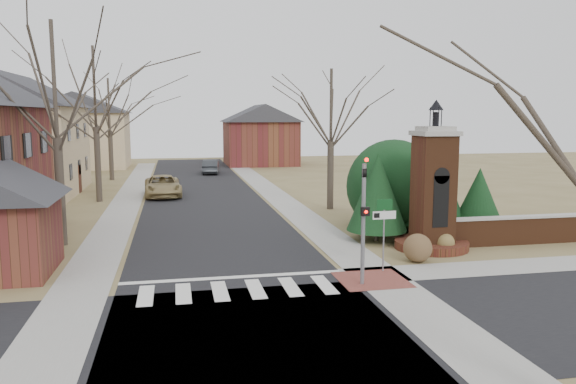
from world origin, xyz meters
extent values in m
plane|color=brown|center=(0.00, 0.00, 0.00)|extent=(120.00, 120.00, 0.00)
cube|color=black|center=(0.00, 22.00, 0.01)|extent=(8.00, 70.00, 0.01)
cube|color=black|center=(0.00, -3.00, 0.01)|extent=(120.00, 8.00, 0.01)
cube|color=silver|center=(0.00, 0.80, 0.01)|extent=(8.00, 2.20, 0.02)
cube|color=silver|center=(0.00, 2.30, 0.01)|extent=(8.00, 0.35, 0.02)
cube|color=gray|center=(5.20, 22.00, 0.01)|extent=(2.00, 60.00, 0.02)
cube|color=gray|center=(-5.20, 22.00, 0.01)|extent=(2.00, 60.00, 0.02)
cube|color=brown|center=(4.80, 1.00, 0.01)|extent=(2.40, 2.40, 0.02)
cylinder|color=slate|center=(4.30, 0.60, 2.10)|extent=(0.14, 0.14, 4.20)
imported|color=black|center=(4.30, 0.60, 4.05)|extent=(0.15, 0.18, 0.90)
sphere|color=#FF0C05|center=(4.30, 0.38, 4.35)|extent=(0.14, 0.14, 0.14)
cube|color=black|center=(4.30, 0.42, 2.60)|extent=(0.28, 0.16, 0.30)
sphere|color=#FF0C05|center=(4.30, 0.33, 2.60)|extent=(0.11, 0.11, 0.11)
cylinder|color=slate|center=(5.60, 2.00, 1.30)|extent=(0.06, 0.06, 2.60)
cube|color=silver|center=(5.60, 1.98, 2.15)|extent=(0.90, 0.03, 0.30)
cube|color=black|center=(5.30, 1.97, 2.15)|extent=(0.22, 0.02, 0.18)
cube|color=#0D3F18|center=(5.60, 1.98, 2.55)|extent=(0.60, 0.03, 0.40)
cylinder|color=#542D18|center=(9.00, 5.00, 0.18)|extent=(3.20, 3.20, 0.36)
cube|color=#542D18|center=(9.00, 5.00, 2.50)|extent=(1.50, 1.50, 5.00)
cube|color=black|center=(9.00, 4.28, 2.20)|extent=(0.70, 0.10, 2.20)
cube|color=gray|center=(9.00, 5.00, 5.05)|extent=(1.70, 1.70, 0.20)
cube|color=gray|center=(9.00, 5.00, 5.25)|extent=(1.30, 1.30, 0.20)
cylinder|color=black|center=(9.00, 5.00, 5.65)|extent=(0.20, 0.20, 0.60)
cone|color=black|center=(9.00, 5.00, 6.25)|extent=(0.64, 0.64, 0.45)
cube|color=#542D18|center=(13.50, 5.00, 0.60)|extent=(7.50, 0.40, 1.20)
cube|color=gray|center=(13.50, 5.00, 1.25)|extent=(7.50, 0.50, 0.10)
cube|color=#D6B88F|center=(-13.50, 27.00, 3.20)|extent=(9.00, 12.00, 6.40)
cube|color=#D6B88F|center=(-12.00, 48.00, 3.00)|extent=(10.00, 8.00, 6.00)
cube|color=#D6B88F|center=(-14.80, 46.40, 6.99)|extent=(0.75, 0.75, 3.08)
cube|color=brown|center=(8.00, 48.00, 2.50)|extent=(8.00, 8.00, 5.00)
cube|color=brown|center=(5.76, 46.40, 5.90)|extent=(0.75, 0.75, 2.80)
cylinder|color=#473D33|center=(7.20, 7.00, 0.25)|extent=(0.20, 0.20, 0.50)
cone|color=black|center=(7.20, 7.00, 2.30)|extent=(2.80, 2.80, 3.60)
cylinder|color=#473D33|center=(10.50, 8.20, 0.25)|extent=(0.20, 0.20, 0.50)
cone|color=black|center=(10.50, 8.20, 2.60)|extent=(3.40, 3.40, 4.20)
cylinder|color=#473D33|center=(12.50, 7.20, 0.25)|extent=(0.20, 0.20, 0.50)
cone|color=black|center=(12.50, 7.20, 1.90)|extent=(2.40, 2.40, 2.80)
sphere|color=black|center=(9.00, 9.50, 2.40)|extent=(4.80, 4.80, 4.80)
cylinder|color=#473D33|center=(-7.00, 9.00, 2.42)|extent=(0.40, 0.40, 4.83)
cylinder|color=#473D33|center=(-7.00, 22.00, 2.52)|extent=(0.40, 0.40, 5.04)
cylinder|color=#473D33|center=(-7.50, 35.00, 2.21)|extent=(0.40, 0.40, 4.41)
cylinder|color=#473D33|center=(7.50, 16.00, 2.10)|extent=(0.40, 0.40, 4.20)
imported|color=#9E8956|center=(-2.82, 23.62, 0.75)|extent=(2.76, 5.54, 1.51)
imported|color=#34383C|center=(1.60, 38.61, 0.70)|extent=(1.99, 4.41, 1.41)
sphere|color=brown|center=(7.44, 3.00, 0.57)|extent=(1.15, 1.15, 1.15)
sphere|color=brown|center=(9.30, 4.31, 0.41)|extent=(0.81, 0.81, 0.81)
camera|label=1|loc=(-1.98, -17.33, 5.84)|focal=35.00mm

